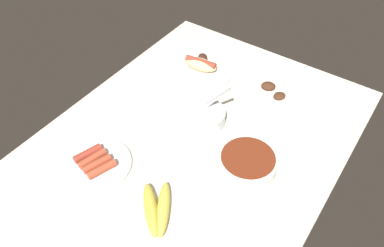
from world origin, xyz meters
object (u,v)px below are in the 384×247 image
object	(u,v)px
plate_hotdog_assembled	(201,67)
banana_bunch	(157,209)
bowl_coleslaw	(205,116)
bowl_chili	(247,163)
plate_sausages	(95,164)
plate_grilled_meat	(270,94)

from	to	relation	value
plate_hotdog_assembled	banana_bunch	bearing A→B (deg)	-157.01
plate_hotdog_assembled	bowl_coleslaw	bearing A→B (deg)	-143.21
bowl_coleslaw	bowl_chili	size ratio (longest dim) A/B	0.81
plate_sausages	bowl_chili	xyz separation A→B (cm)	(25.29, -39.13, 2.01)
banana_bunch	plate_hotdog_assembled	size ratio (longest dim) A/B	0.70
plate_grilled_meat	plate_sausages	bearing A→B (deg)	153.89
bowl_chili	plate_grilled_meat	bearing A→B (deg)	15.15
banana_bunch	plate_grilled_meat	distance (cm)	62.85
bowl_chili	plate_hotdog_assembled	world-z (taller)	same
plate_hotdog_assembled	plate_grilled_meat	xyz separation A→B (cm)	(2.12, -29.29, -0.84)
bowl_chili	plate_grilled_meat	xyz separation A→B (cm)	(35.14, 9.51, -2.24)
banana_bunch	bowl_chili	xyz separation A→B (cm)	(27.60, -13.08, 1.17)
banana_bunch	bowl_coleslaw	world-z (taller)	bowl_coleslaw
plate_sausages	plate_hotdog_assembled	xyz separation A→B (cm)	(58.31, -0.32, 0.62)
banana_bunch	plate_grilled_meat	bearing A→B (deg)	-3.26
bowl_coleslaw	plate_grilled_meat	bearing A→B (deg)	-25.82
bowl_coleslaw	plate_grilled_meat	size ratio (longest dim) A/B	0.69
plate_sausages	plate_grilled_meat	world-z (taller)	plate_grilled_meat
banana_bunch	plate_hotdog_assembled	distance (cm)	65.85
bowl_chili	plate_grilled_meat	distance (cm)	36.47
plate_sausages	plate_hotdog_assembled	bearing A→B (deg)	-0.32
plate_sausages	banana_bunch	bearing A→B (deg)	-95.06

